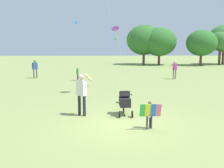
# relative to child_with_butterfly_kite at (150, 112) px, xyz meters

# --- Properties ---
(ground_plane) EXTENTS (120.00, 120.00, 0.00)m
(ground_plane) POSITION_rel_child_with_butterfly_kite_xyz_m (-0.80, 0.56, -0.61)
(ground_plane) COLOR #849351
(treeline_distant) EXTENTS (17.36, 6.36, 6.02)m
(treeline_distant) POSITION_rel_child_with_butterfly_kite_xyz_m (9.81, 28.00, 3.00)
(treeline_distant) COLOR brown
(treeline_distant) RESTS_ON ground
(child_with_butterfly_kite) EXTENTS (0.73, 0.33, 0.99)m
(child_with_butterfly_kite) POSITION_rel_child_with_butterfly_kite_xyz_m (0.00, 0.00, 0.00)
(child_with_butterfly_kite) COLOR #4C4C51
(child_with_butterfly_kite) RESTS_ON ground
(person_adult_flyer) EXTENTS (0.70, 0.48, 1.82)m
(person_adult_flyer) POSITION_rel_child_with_butterfly_kite_xyz_m (-2.52, 1.68, 0.44)
(person_adult_flyer) COLOR #232328
(person_adult_flyer) RESTS_ON ground
(stroller) EXTENTS (0.57, 1.09, 1.03)m
(stroller) POSITION_rel_child_with_butterfly_kite_xyz_m (-0.73, 1.74, 0.00)
(stroller) COLOR black
(stroller) RESTS_ON ground
(kite_orange_delta) EXTENTS (1.19, 2.63, 4.21)m
(kite_orange_delta) POSITION_rel_child_with_butterfly_kite_xyz_m (-0.83, 8.51, 3.37)
(kite_orange_delta) COLOR purple
(kite_orange_delta) RESTS_ON ground
(person_red_shirt) EXTENTS (0.18, 0.34, 1.08)m
(person_red_shirt) POSITION_rel_child_with_butterfly_kite_xyz_m (-3.84, 11.90, 0.03)
(person_red_shirt) COLOR #33384C
(person_red_shirt) RESTS_ON ground
(person_couple_left) EXTENTS (0.46, 0.35, 1.59)m
(person_couple_left) POSITION_rel_child_with_butterfly_kite_xyz_m (4.46, 12.41, 0.33)
(person_couple_left) COLOR #7F705B
(person_couple_left) RESTS_ON ground
(person_kid_running) EXTENTS (0.45, 0.37, 1.64)m
(person_kid_running) POSITION_rel_child_with_butterfly_kite_xyz_m (-7.80, 13.45, 0.36)
(person_kid_running) COLOR #4C4C51
(person_kid_running) RESTS_ON ground
(cooler_box) EXTENTS (0.45, 0.33, 0.35)m
(cooler_box) POSITION_rel_child_with_butterfly_kite_xyz_m (-0.58, 3.89, -0.43)
(cooler_box) COLOR #288466
(cooler_box) RESTS_ON ground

